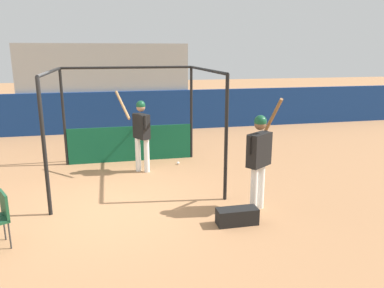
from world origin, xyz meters
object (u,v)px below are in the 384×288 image
Objects in this scene: player_batter at (141,129)px; equipment_bag at (237,216)px; baseball at (178,163)px; player_waiting at (259,153)px.

player_batter is 2.76× the size of equipment_bag.
equipment_bag is (1.32, -3.21, -0.91)m from player_batter.
equipment_bag reaches higher than baseball.
player_waiting reaches higher than player_batter.
baseball is at bearing 95.75° from equipment_bag.
player_batter is at bearing 112.35° from equipment_bag.
player_waiting is 3.39m from baseball.
equipment_bag is (-0.56, -0.50, -0.94)m from player_waiting.
player_batter is 3.58m from equipment_bag.
player_waiting is (1.88, -2.71, 0.03)m from player_batter.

